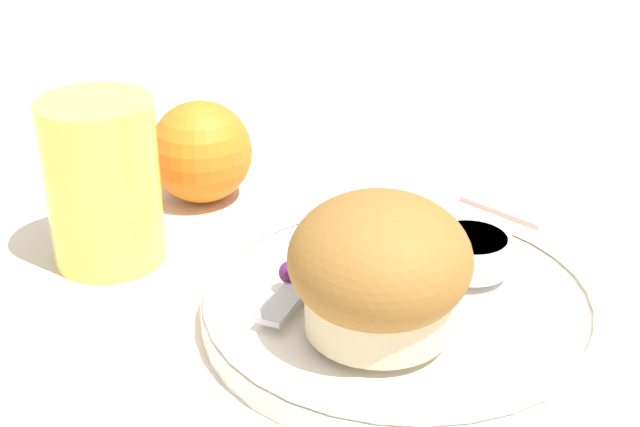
# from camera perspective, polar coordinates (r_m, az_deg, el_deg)

# --- Properties ---
(ground_plane) EXTENTS (3.00, 3.00, 0.00)m
(ground_plane) POSITION_cam_1_polar(r_m,az_deg,el_deg) (0.52, 2.41, -6.75)
(ground_plane) COLOR beige
(plate) EXTENTS (0.23, 0.23, 0.02)m
(plate) POSITION_cam_1_polar(r_m,az_deg,el_deg) (0.52, 5.17, -5.75)
(plate) COLOR silver
(plate) RESTS_ON ground_plane
(muffin) EXTENTS (0.10, 0.10, 0.08)m
(muffin) POSITION_cam_1_polar(r_m,az_deg,el_deg) (0.46, 3.83, -3.57)
(muffin) COLOR beige
(muffin) RESTS_ON plate
(cream_ramekin) EXTENTS (0.05, 0.05, 0.02)m
(cream_ramekin) POSITION_cam_1_polar(r_m,az_deg,el_deg) (0.54, 9.59, -2.32)
(cream_ramekin) COLOR silver
(cream_ramekin) RESTS_ON plate
(berry_pair) EXTENTS (0.03, 0.01, 0.01)m
(berry_pair) POSITION_cam_1_polar(r_m,az_deg,el_deg) (0.52, -1.38, -3.52)
(berry_pair) COLOR #4C194C
(berry_pair) RESTS_ON plate
(butter_knife) EXTENTS (0.18, 0.08, 0.00)m
(butter_knife) POSITION_cam_1_polar(r_m,az_deg,el_deg) (0.55, 0.74, -2.13)
(butter_knife) COLOR #B7B7BC
(butter_knife) RESTS_ON plate
(orange_fruit) EXTENTS (0.07, 0.07, 0.07)m
(orange_fruit) POSITION_cam_1_polar(r_m,az_deg,el_deg) (0.65, -7.63, 3.94)
(orange_fruit) COLOR orange
(orange_fruit) RESTS_ON ground_plane
(juice_glass) EXTENTS (0.07, 0.07, 0.11)m
(juice_glass) POSITION_cam_1_polar(r_m,az_deg,el_deg) (0.57, -13.73, 1.96)
(juice_glass) COLOR #EAD14C
(juice_glass) RESTS_ON ground_plane
(folded_napkin) EXTENTS (0.12, 0.07, 0.01)m
(folded_napkin) POSITION_cam_1_polar(r_m,az_deg,el_deg) (0.69, 14.12, 1.83)
(folded_napkin) COLOR #D19E93
(folded_napkin) RESTS_ON ground_plane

